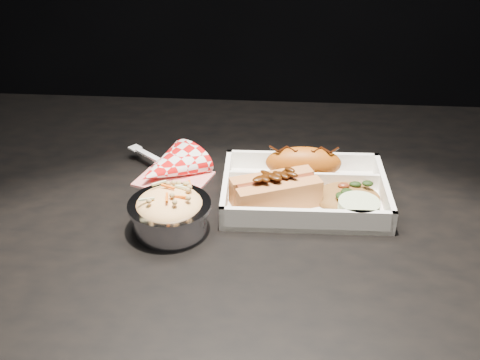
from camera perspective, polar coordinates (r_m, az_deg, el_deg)
name	(u,v)px	position (r m, az deg, el deg)	size (l,w,h in m)	color
dining_table	(268,250)	(0.98, 2.71, -6.61)	(1.20, 0.80, 0.75)	black
food_tray	(304,194)	(0.94, 6.10, -1.29)	(0.25, 0.19, 0.04)	white
fried_pastry	(303,163)	(0.97, 6.03, 1.62)	(0.12, 0.05, 0.05)	#A85110
hotdog	(275,189)	(0.90, 3.39, -0.88)	(0.14, 0.10, 0.06)	#C27A42
fried_rice_mound	(348,191)	(0.93, 10.19, -1.06)	(0.10, 0.08, 0.03)	#8F5C29
cupcake_liner	(358,210)	(0.89, 11.17, -2.82)	(0.06, 0.06, 0.03)	beige
foil_coleslaw_cup	(170,211)	(0.85, -6.68, -2.92)	(0.12, 0.12, 0.07)	silver
napkin_fork	(168,168)	(0.99, -6.80, 1.16)	(0.16, 0.15, 0.10)	red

